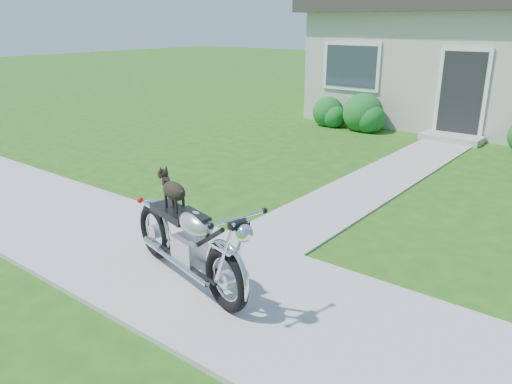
% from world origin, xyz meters
% --- Properties ---
extents(ground, '(80.00, 80.00, 0.00)m').
position_xyz_m(ground, '(0.00, 0.00, 0.00)').
color(ground, '#235114').
rests_on(ground, ground).
extents(sidewalk, '(24.00, 2.20, 0.04)m').
position_xyz_m(sidewalk, '(0.00, 0.00, 0.02)').
color(sidewalk, '#9E9B93').
rests_on(sidewalk, ground).
extents(walkway, '(1.20, 8.00, 0.03)m').
position_xyz_m(walkway, '(-1.50, 5.00, 0.01)').
color(walkway, '#9E9B93').
rests_on(walkway, ground).
extents(shrub_row, '(8.43, 1.07, 1.07)m').
position_xyz_m(shrub_row, '(-1.30, 8.50, 0.42)').
color(shrub_row, '#185B1E').
rests_on(shrub_row, ground).
extents(potted_plant_left, '(0.88, 0.88, 0.74)m').
position_xyz_m(potted_plant_left, '(-3.73, 8.55, 0.37)').
color(potted_plant_left, '#185115').
rests_on(potted_plant_left, ground).
extents(motorcycle_with_dog, '(2.19, 0.84, 1.19)m').
position_xyz_m(motorcycle_with_dog, '(-1.52, -0.23, 0.56)').
color(motorcycle_with_dog, black).
rests_on(motorcycle_with_dog, sidewalk).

